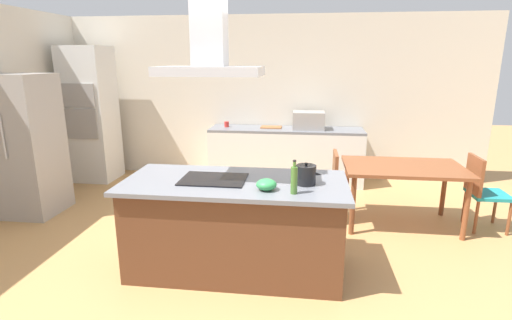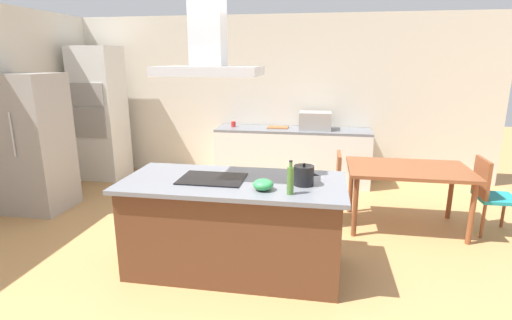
{
  "view_description": "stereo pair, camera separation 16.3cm",
  "coord_description": "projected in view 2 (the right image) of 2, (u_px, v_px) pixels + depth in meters",
  "views": [
    {
      "loc": [
        0.63,
        -3.39,
        1.99
      ],
      "look_at": [
        0.15,
        0.4,
        1.0
      ],
      "focal_mm": 27.31,
      "sensor_mm": 36.0,
      "label": 1
    },
    {
      "loc": [
        0.79,
        -3.36,
        1.99
      ],
      "look_at": [
        0.15,
        0.4,
        1.0
      ],
      "focal_mm": 27.31,
      "sensor_mm": 36.0,
      "label": 2
    }
  ],
  "objects": [
    {
      "name": "cutting_board",
      "position": [
        278.0,
        127.0,
        6.39
      ],
      "size": [
        0.34,
        0.24,
        0.02
      ],
      "primitive_type": "cube",
      "color": "#995B33",
      "rests_on": "back_counter"
    },
    {
      "name": "cooktop",
      "position": [
        212.0,
        179.0,
        3.64
      ],
      "size": [
        0.6,
        0.44,
        0.01
      ],
      "primitive_type": "cube",
      "color": "black",
      "rests_on": "kitchen_island"
    },
    {
      "name": "back_counter",
      "position": [
        292.0,
        156.0,
        6.42
      ],
      "size": [
        2.49,
        0.62,
        0.9
      ],
      "color": "silver",
      "rests_on": "ground"
    },
    {
      "name": "olive_oil_bottle",
      "position": [
        290.0,
        180.0,
        3.21
      ],
      "size": [
        0.06,
        0.06,
        0.29
      ],
      "color": "#47722D",
      "rests_on": "kitchen_island"
    },
    {
      "name": "coffee_mug_red",
      "position": [
        233.0,
        124.0,
        6.49
      ],
      "size": [
        0.08,
        0.08,
        0.09
      ],
      "primitive_type": "cylinder",
      "color": "red",
      "rests_on": "back_counter"
    },
    {
      "name": "kitchen_island",
      "position": [
        234.0,
        225.0,
        3.72
      ],
      "size": [
        2.07,
        0.96,
        0.9
      ],
      "color": "#59331E",
      "rests_on": "ground"
    },
    {
      "name": "ground",
      "position": [
        259.0,
        211.0,
        5.27
      ],
      "size": [
        16.0,
        16.0,
        0.0
      ],
      "primitive_type": "plane",
      "color": "tan"
    },
    {
      "name": "tea_kettle",
      "position": [
        304.0,
        175.0,
        3.46
      ],
      "size": [
        0.23,
        0.18,
        0.2
      ],
      "color": "black",
      "rests_on": "kitchen_island"
    },
    {
      "name": "mixing_bowl",
      "position": [
        263.0,
        185.0,
        3.33
      ],
      "size": [
        0.18,
        0.18,
        0.1
      ],
      "primitive_type": "ellipsoid",
      "color": "#33934C",
      "rests_on": "kitchen_island"
    },
    {
      "name": "chair_at_left_end",
      "position": [
        329.0,
        183.0,
        4.8
      ],
      "size": [
        0.42,
        0.42,
        0.89
      ],
      "color": "teal",
      "rests_on": "ground"
    },
    {
      "name": "chair_at_right_end",
      "position": [
        489.0,
        191.0,
        4.51
      ],
      "size": [
        0.42,
        0.42,
        0.89
      ],
      "color": "teal",
      "rests_on": "ground"
    },
    {
      "name": "wall_back",
      "position": [
        276.0,
        98.0,
        6.6
      ],
      "size": [
        7.2,
        0.1,
        2.7
      ],
      "primitive_type": "cube",
      "color": "beige",
      "rests_on": "ground"
    },
    {
      "name": "dining_table",
      "position": [
        408.0,
        174.0,
        4.62
      ],
      "size": [
        1.4,
        0.9,
        0.75
      ],
      "color": "brown",
      "rests_on": "ground"
    },
    {
      "name": "wall_oven_stack",
      "position": [
        100.0,
        114.0,
        6.56
      ],
      "size": [
        0.7,
        0.66,
        2.2
      ],
      "color": "silver",
      "rests_on": "ground"
    },
    {
      "name": "countertop_microwave",
      "position": [
        315.0,
        121.0,
        6.21
      ],
      "size": [
        0.5,
        0.38,
        0.28
      ],
      "primitive_type": "cube",
      "color": "#9E9993",
      "rests_on": "back_counter"
    },
    {
      "name": "refrigerator",
      "position": [
        32.0,
        144.0,
        5.15
      ],
      "size": [
        0.8,
        0.73,
        1.82
      ],
      "color": "#9E9993",
      "rests_on": "ground"
    },
    {
      "name": "range_hood",
      "position": [
        208.0,
        46.0,
        3.34
      ],
      "size": [
        0.9,
        0.55,
        0.78
      ],
      "color": "#ADADB2"
    }
  ]
}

